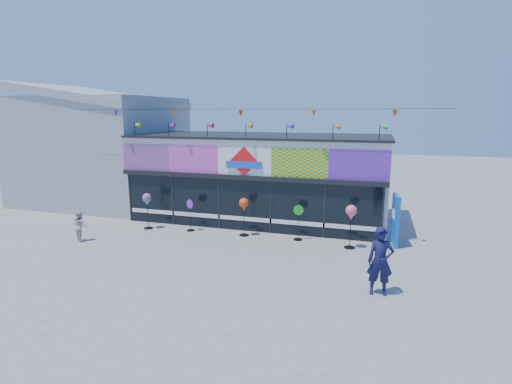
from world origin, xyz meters
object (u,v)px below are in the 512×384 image
at_px(spinner_2, 244,206).
at_px(spinner_4, 351,214).
at_px(spinner_0, 147,200).
at_px(adult_man, 380,261).
at_px(spinner_3, 298,222).
at_px(blue_sign, 395,220).
at_px(spinner_1, 190,214).
at_px(child, 80,226).

bearing_deg(spinner_2, spinner_4, -4.09).
bearing_deg(spinner_2, spinner_0, -176.79).
distance_m(spinner_2, adult_man, 6.92).
bearing_deg(spinner_3, blue_sign, 7.25).
height_order(spinner_2, spinner_4, spinner_4).
bearing_deg(spinner_0, spinner_4, -0.42).
bearing_deg(spinner_1, child, -145.16).
bearing_deg(child, spinner_1, -115.30).
bearing_deg(spinner_2, child, -157.36).
bearing_deg(spinner_1, adult_man, -27.39).
distance_m(spinner_0, adult_man, 10.74).
bearing_deg(child, adult_man, -157.88).
relative_size(spinner_1, spinner_2, 0.86).
bearing_deg(spinner_1, spinner_0, -173.27).
height_order(spinner_0, spinner_3, spinner_0).
relative_size(spinner_2, spinner_4, 0.96).
height_order(spinner_1, spinner_3, spinner_3).
distance_m(spinner_4, child, 10.87).
bearing_deg(child, spinner_2, -127.50).
relative_size(spinner_1, child, 1.14).
distance_m(adult_man, child, 11.81).
bearing_deg(adult_man, spinner_4, 100.15).
relative_size(spinner_2, adult_man, 0.82).
height_order(spinner_0, spinner_4, spinner_4).
bearing_deg(spinner_2, spinner_1, -179.62).
distance_m(spinner_1, spinner_3, 4.82).
height_order(blue_sign, adult_man, blue_sign).
relative_size(blue_sign, spinner_0, 1.24).
xyz_separation_m(spinner_0, spinner_1, (1.99, 0.23, -0.55)).
bearing_deg(child, spinner_0, -96.15).
relative_size(spinner_3, adult_man, 0.74).
height_order(spinner_2, adult_man, adult_man).
height_order(spinner_1, spinner_2, spinner_2).
distance_m(spinner_2, spinner_4, 4.44).
bearing_deg(spinner_3, adult_man, -53.12).
bearing_deg(adult_man, blue_sign, 77.59).
bearing_deg(child, spinner_3, -132.67).
bearing_deg(spinner_4, child, -167.97).
relative_size(adult_man, child, 1.61).
distance_m(spinner_1, spinner_2, 2.57).
bearing_deg(spinner_0, blue_sign, 4.46).
bearing_deg(spinner_3, child, -162.54).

